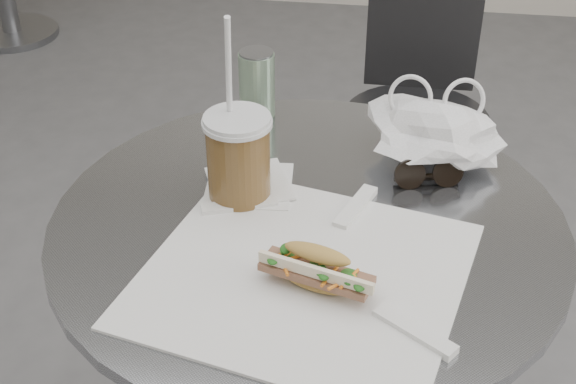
# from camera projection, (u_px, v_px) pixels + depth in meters

# --- Properties ---
(cafe_table) EXTENTS (0.76, 0.76, 0.74)m
(cafe_table) POSITION_uv_depth(u_px,v_px,m) (306.00, 353.00, 1.33)
(cafe_table) COLOR slate
(cafe_table) RESTS_ON ground
(chair_far) EXTENTS (0.37, 0.37, 0.70)m
(chair_far) POSITION_uv_depth(u_px,v_px,m) (412.00, 153.00, 2.14)
(chair_far) COLOR #292A2C
(chair_far) RESTS_ON ground
(sandwich_paper) EXTENTS (0.49, 0.47, 0.00)m
(sandwich_paper) POSITION_uv_depth(u_px,v_px,m) (303.00, 274.00, 1.07)
(sandwich_paper) COLOR white
(sandwich_paper) RESTS_ON cafe_table
(banh_mi) EXTENTS (0.19, 0.12, 0.06)m
(banh_mi) POSITION_uv_depth(u_px,v_px,m) (317.00, 269.00, 1.03)
(banh_mi) COLOR tan
(banh_mi) RESTS_ON sandwich_paper
(iced_coffee) EXTENTS (0.10, 0.10, 0.30)m
(iced_coffee) POSITION_uv_depth(u_px,v_px,m) (238.00, 157.00, 1.18)
(iced_coffee) COLOR brown
(iced_coffee) RESTS_ON cafe_table
(sunglasses) EXTENTS (0.11, 0.05, 0.05)m
(sunglasses) POSITION_uv_depth(u_px,v_px,m) (428.00, 175.00, 1.24)
(sunglasses) COLOR black
(sunglasses) RESTS_ON cafe_table
(plastic_bag) EXTENTS (0.21, 0.17, 0.10)m
(plastic_bag) POSITION_uv_depth(u_px,v_px,m) (434.00, 135.00, 1.28)
(plastic_bag) COLOR white
(plastic_bag) RESTS_ON cafe_table
(napkin_stack) EXTENTS (0.16, 0.16, 0.01)m
(napkin_stack) POSITION_uv_depth(u_px,v_px,m) (249.00, 185.00, 1.24)
(napkin_stack) COLOR white
(napkin_stack) RESTS_ON cafe_table
(drink_can) EXTENTS (0.06, 0.06, 0.12)m
(drink_can) POSITION_uv_depth(u_px,v_px,m) (257.00, 84.00, 1.41)
(drink_can) COLOR #528C55
(drink_can) RESTS_ON cafe_table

